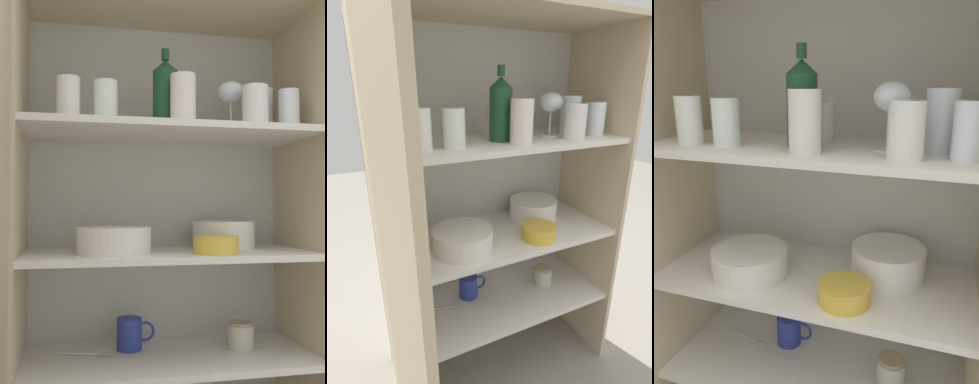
{
  "view_description": "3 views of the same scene",
  "coord_description": "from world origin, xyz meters",
  "views": [
    {
      "loc": [
        -0.3,
        -1.17,
        0.79
      ],
      "look_at": [
        -0.01,
        0.24,
        0.85
      ],
      "focal_mm": 42.0,
      "sensor_mm": 36.0,
      "label": 1
    },
    {
      "loc": [
        -0.5,
        -0.76,
        1.22
      ],
      "look_at": [
        -0.04,
        0.2,
        0.84
      ],
      "focal_mm": 28.0,
      "sensor_mm": 36.0,
      "label": 2
    },
    {
      "loc": [
        0.32,
        -0.72,
        1.21
      ],
      "look_at": [
        0.0,
        0.2,
        0.91
      ],
      "focal_mm": 35.0,
      "sensor_mm": 36.0,
      "label": 3
    }
  ],
  "objects": [
    {
      "name": "mixing_bowl_large",
      "position": [
        -0.18,
        0.13,
        0.7
      ],
      "size": [
        0.22,
        0.22,
        0.08
      ],
      "color": "silver",
      "rests_on": "shelf_board_middle"
    },
    {
      "name": "cupboard_door",
      "position": [
        -0.45,
        -0.25,
        0.71
      ],
      "size": [
        0.03,
        0.46,
        1.43
      ],
      "color": "tan",
      "rests_on": "ground_plane"
    },
    {
      "name": "cupboard_top_panel",
      "position": [
        0.0,
        0.19,
        1.44
      ],
      "size": [
        0.91,
        0.41,
        0.02
      ],
      "primitive_type": "cube",
      "color": "#CCB793",
      "rests_on": "cupboard_side_left"
    },
    {
      "name": "tumbler_glass_6",
      "position": [
        -0.2,
        0.1,
        1.1
      ],
      "size": [
        0.07,
        0.07,
        0.12
      ],
      "color": "white",
      "rests_on": "shelf_board_upper"
    },
    {
      "name": "serving_bowl_small",
      "position": [
        0.12,
        0.08,
        0.69
      ],
      "size": [
        0.13,
        0.13,
        0.05
      ],
      "color": "gold",
      "rests_on": "shelf_board_middle"
    },
    {
      "name": "tumbler_glass_2",
      "position": [
        0.24,
        0.08,
        1.1
      ],
      "size": [
        0.08,
        0.08,
        0.12
      ],
      "color": "white",
      "rests_on": "shelf_board_upper"
    },
    {
      "name": "wine_bottle",
      "position": [
        -0.02,
        0.16,
        1.15
      ],
      "size": [
        0.08,
        0.08,
        0.24
      ],
      "color": "#194728",
      "rests_on": "shelf_board_upper"
    },
    {
      "name": "cupboard_side_left",
      "position": [
        -0.45,
        0.19,
        0.71
      ],
      "size": [
        0.02,
        0.41,
        1.43
      ],
      "primitive_type": "cube",
      "color": "#CCB793",
      "rests_on": "ground_plane"
    },
    {
      "name": "tumbler_glass_4",
      "position": [
        0.36,
        0.1,
        1.1
      ],
      "size": [
        0.07,
        0.07,
        0.12
      ],
      "color": "white",
      "rests_on": "shelf_board_upper"
    },
    {
      "name": "storage_jar",
      "position": [
        0.23,
        0.19,
        0.39
      ],
      "size": [
        0.08,
        0.08,
        0.08
      ],
      "color": "beige",
      "rests_on": "shelf_board_lower"
    },
    {
      "name": "shelf_board_middle",
      "position": [
        0.0,
        0.19,
        0.65
      ],
      "size": [
        0.88,
        0.38,
        0.02
      ],
      "primitive_type": "cube",
      "color": "silver"
    },
    {
      "name": "tumbler_glass_3",
      "position": [
        -0.0,
        0.25,
        1.09
      ],
      "size": [
        0.06,
        0.06,
        0.11
      ],
      "color": "silver",
      "rests_on": "shelf_board_upper"
    },
    {
      "name": "wine_glass_0",
      "position": [
        0.2,
        0.17,
        1.16
      ],
      "size": [
        0.09,
        0.09,
        0.16
      ],
      "color": "white",
      "rests_on": "shelf_board_upper"
    },
    {
      "name": "coffee_mug_primary",
      "position": [
        -0.11,
        0.26,
        0.4
      ],
      "size": [
        0.12,
        0.08,
        0.1
      ],
      "color": "#283893",
      "rests_on": "shelf_board_lower"
    },
    {
      "name": "shelf_board_upper",
      "position": [
        0.0,
        0.19,
        1.03
      ],
      "size": [
        0.88,
        0.38,
        0.02
      ],
      "primitive_type": "cube",
      "color": "silver"
    },
    {
      "name": "tumbler_glass_0",
      "position": [
        0.31,
        0.19,
        1.11
      ],
      "size": [
        0.08,
        0.08,
        0.14
      ],
      "color": "white",
      "rests_on": "shelf_board_upper"
    },
    {
      "name": "cupboard_side_right",
      "position": [
        0.45,
        0.19,
        0.71
      ],
      "size": [
        0.02,
        0.41,
        1.43
      ],
      "primitive_type": "cube",
      "color": "#CCB793",
      "rests_on": "ground_plane"
    },
    {
      "name": "tumbler_glass_1",
      "position": [
        0.02,
        0.08,
        1.11
      ],
      "size": [
        0.08,
        0.08,
        0.14
      ],
      "color": "silver",
      "rests_on": "shelf_board_upper"
    },
    {
      "name": "plate_stack_white",
      "position": [
        0.2,
        0.25,
        0.71
      ],
      "size": [
        0.21,
        0.21,
        0.09
      ],
      "color": "white",
      "rests_on": "shelf_board_middle"
    },
    {
      "name": "tumbler_glass_5",
      "position": [
        -0.31,
        0.1,
        1.1
      ],
      "size": [
        0.07,
        0.07,
        0.12
      ],
      "color": "white",
      "rests_on": "shelf_board_upper"
    },
    {
      "name": "serving_spoon",
      "position": [
        -0.24,
        0.22,
        0.35
      ],
      "size": [
        0.16,
        0.06,
        0.01
      ],
      "color": "silver",
      "rests_on": "shelf_board_lower"
    },
    {
      "name": "shelf_board_lower",
      "position": [
        0.0,
        0.19,
        0.34
      ],
      "size": [
        0.88,
        0.38,
        0.02
      ],
      "primitive_type": "cube",
      "color": "silver"
    },
    {
      "name": "cupboard_back_panel",
      "position": [
        0.0,
        0.39,
        0.71
      ],
      "size": [
        0.91,
        0.02,
        1.43
      ],
      "primitive_type": "cube",
      "color": "silver",
      "rests_on": "ground_plane"
    }
  ]
}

